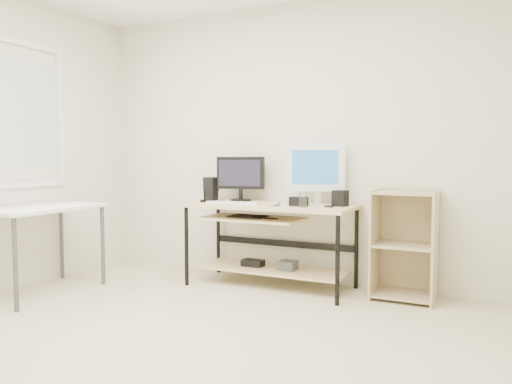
{
  "coord_description": "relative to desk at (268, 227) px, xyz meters",
  "views": [
    {
      "loc": [
        1.84,
        -2.39,
        1.17
      ],
      "look_at": [
        0.03,
        1.3,
        0.88
      ],
      "focal_mm": 35.0,
      "sensor_mm": 36.0,
      "label": 1
    }
  ],
  "objects": [
    {
      "name": "mouse",
      "position": [
        0.13,
        -0.11,
        0.23
      ],
      "size": [
        0.09,
        0.13,
        0.04
      ],
      "primitive_type": "ellipsoid",
      "rotation": [
        0.0,
        0.0,
        0.05
      ],
      "color": "#ADADB1",
      "rests_on": "desk"
    },
    {
      "name": "shelf_unit",
      "position": [
        1.18,
        0.16,
        -0.09
      ],
      "size": [
        0.5,
        0.4,
        0.9
      ],
      "color": "tan",
      "rests_on": "ground"
    },
    {
      "name": "speaker_left",
      "position": [
        -0.66,
        0.1,
        0.33
      ],
      "size": [
        0.12,
        0.12,
        0.23
      ],
      "rotation": [
        0.0,
        0.0,
        -0.06
      ],
      "color": "black",
      "rests_on": "desk"
    },
    {
      "name": "drinking_glass",
      "position": [
        0.39,
        -0.14,
        0.28
      ],
      "size": [
        0.07,
        0.07,
        0.13
      ],
      "primitive_type": "cylinder",
      "rotation": [
        0.0,
        0.0,
        -0.09
      ],
      "color": "white",
      "rests_on": "coaster"
    },
    {
      "name": "audio_controller",
      "position": [
        -0.68,
        0.08,
        0.28
      ],
      "size": [
        0.08,
        0.05,
        0.14
      ],
      "primitive_type": "cube",
      "rotation": [
        0.0,
        0.0,
        0.17
      ],
      "color": "black",
      "rests_on": "desk"
    },
    {
      "name": "side_table",
      "position": [
        -1.65,
        -1.06,
        0.13
      ],
      "size": [
        0.6,
        1.0,
        0.75
      ],
      "color": "white",
      "rests_on": "ground"
    },
    {
      "name": "coaster",
      "position": [
        0.39,
        -0.14,
        0.21
      ],
      "size": [
        0.09,
        0.09,
        0.01
      ],
      "primitive_type": "cylinder",
      "rotation": [
        0.0,
        0.0,
        -0.09
      ],
      "color": "#A7844B",
      "rests_on": "desk"
    },
    {
      "name": "black_monitor",
      "position": [
        -0.37,
        0.17,
        0.45
      ],
      "size": [
        0.46,
        0.19,
        0.42
      ],
      "rotation": [
        0.0,
        0.0,
        0.24
      ],
      "color": "black",
      "rests_on": "desk"
    },
    {
      "name": "volume_puck",
      "position": [
        -0.63,
        -0.09,
        0.22
      ],
      "size": [
        0.06,
        0.06,
        0.03
      ],
      "primitive_type": "cylinder",
      "rotation": [
        0.0,
        0.0,
        -0.04
      ],
      "color": "black",
      "rests_on": "desk"
    },
    {
      "name": "smartphone",
      "position": [
        0.57,
        -0.0,
        0.22
      ],
      "size": [
        0.08,
        0.13,
        0.01
      ],
      "primitive_type": "cube",
      "rotation": [
        0.0,
        0.0,
        0.11
      ],
      "color": "black",
      "rests_on": "desk"
    },
    {
      "name": "white_imac",
      "position": [
        0.4,
        0.16,
        0.53
      ],
      "size": [
        0.49,
        0.25,
        0.55
      ],
      "rotation": [
        0.0,
        0.0,
        0.41
      ],
      "color": "silver",
      "rests_on": "desk"
    },
    {
      "name": "room",
      "position": [
        -0.11,
        -1.62,
        0.78
      ],
      "size": [
        4.01,
        4.01,
        2.62
      ],
      "color": "beige",
      "rests_on": "ground"
    },
    {
      "name": "center_speaker",
      "position": [
        0.31,
        -0.04,
        0.25
      ],
      "size": [
        0.16,
        0.08,
        0.08
      ],
      "primitive_type": "cube",
      "rotation": [
        0.0,
        0.0,
        0.08
      ],
      "color": "black",
      "rests_on": "desk"
    },
    {
      "name": "desk",
      "position": [
        0.0,
        0.0,
        0.0
      ],
      "size": [
        1.5,
        0.65,
        0.75
      ],
      "color": "beige",
      "rests_on": "ground"
    },
    {
      "name": "speaker_right",
      "position": [
        0.63,
        0.11,
        0.28
      ],
      "size": [
        0.13,
        0.13,
        0.14
      ],
      "primitive_type": "cube",
      "rotation": [
        0.0,
        0.0,
        -0.16
      ],
      "color": "black",
      "rests_on": "desk"
    },
    {
      "name": "keyboard",
      "position": [
        -0.3,
        -0.11,
        0.22
      ],
      "size": [
        0.5,
        0.23,
        0.02
      ],
      "primitive_type": "cube",
      "rotation": [
        0.0,
        0.0,
        0.21
      ],
      "color": "white",
      "rests_on": "desk"
    }
  ]
}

